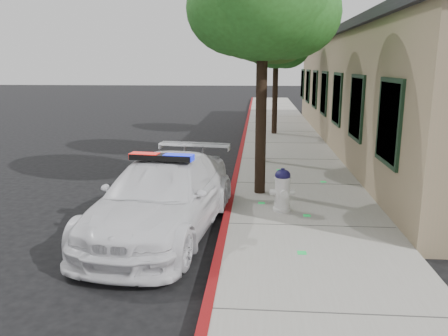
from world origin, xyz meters
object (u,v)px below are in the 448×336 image
clapboard_building (427,90)px  street_tree_near (263,5)px  fire_hydrant (282,190)px  police_car (163,197)px  street_tree_far (277,44)px  street_tree_mid (264,25)px

clapboard_building → street_tree_near: (-5.99, -6.87, 2.13)m
fire_hydrant → street_tree_near: 3.91m
police_car → fire_hydrant: bearing=31.4°
police_car → street_tree_near: bearing=59.6°
street_tree_far → fire_hydrant: bearing=-91.1°
clapboard_building → police_car: bearing=-130.3°
fire_hydrant → street_tree_far: size_ratio=0.18×
fire_hydrant → street_tree_mid: bearing=87.1°
police_car → street_tree_near: street_tree_near is taller
street_tree_far → street_tree_mid: bearing=-96.2°
street_tree_near → street_tree_mid: street_tree_near is taller
street_tree_near → street_tree_far: (0.65, 9.23, -0.39)m
street_tree_near → street_tree_far: 9.26m
police_car → street_tree_mid: street_tree_mid is taller
fire_hydrant → street_tree_far: street_tree_far is taller
fire_hydrant → street_tree_mid: size_ratio=0.17×
street_tree_mid → police_car: bearing=-107.3°
police_car → fire_hydrant: police_car is taller
street_tree_far → police_car: bearing=-101.9°
clapboard_building → fire_hydrant: bearing=-124.2°
street_tree_mid → street_tree_far: size_ratio=1.07×
street_tree_mid → fire_hydrant: bearing=-85.3°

